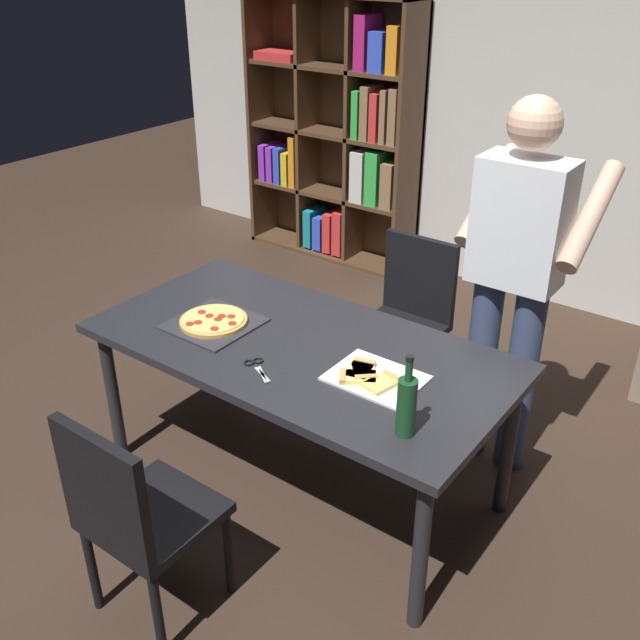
# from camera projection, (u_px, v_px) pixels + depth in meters

# --- Properties ---
(ground_plane) EXTENTS (12.00, 12.00, 0.00)m
(ground_plane) POSITION_uv_depth(u_px,v_px,m) (301.00, 480.00, 3.42)
(ground_plane) COLOR #38281E
(back_wall) EXTENTS (6.40, 0.10, 2.80)m
(back_wall) POSITION_uv_depth(u_px,v_px,m) (547.00, 93.00, 4.60)
(back_wall) COLOR silver
(back_wall) RESTS_ON ground_plane
(dining_table) EXTENTS (1.84, 0.92, 0.75)m
(dining_table) POSITION_uv_depth(u_px,v_px,m) (299.00, 357.00, 3.10)
(dining_table) COLOR #232328
(dining_table) RESTS_ON ground_plane
(chair_near_camera) EXTENTS (0.42, 0.42, 0.90)m
(chair_near_camera) POSITION_uv_depth(u_px,v_px,m) (134.00, 511.00, 2.51)
(chair_near_camera) COLOR black
(chair_near_camera) RESTS_ON ground_plane
(chair_far_side) EXTENTS (0.42, 0.42, 0.90)m
(chair_far_side) POSITION_uv_depth(u_px,v_px,m) (408.00, 311.00, 3.85)
(chair_far_side) COLOR black
(chair_far_side) RESTS_ON ground_plane
(bookshelf) EXTENTS (1.40, 0.35, 1.95)m
(bookshelf) POSITION_uv_depth(u_px,v_px,m) (340.00, 137.00, 5.43)
(bookshelf) COLOR #513823
(bookshelf) RESTS_ON ground_plane
(person_serving_pizza) EXTENTS (0.55, 0.54, 1.75)m
(person_serving_pizza) POSITION_uv_depth(u_px,v_px,m) (516.00, 271.00, 3.13)
(person_serving_pizza) COLOR #38476B
(person_serving_pizza) RESTS_ON ground_plane
(pepperoni_pizza_on_tray) EXTENTS (0.36, 0.36, 0.04)m
(pepperoni_pizza_on_tray) POSITION_uv_depth(u_px,v_px,m) (214.00, 322.00, 3.21)
(pepperoni_pizza_on_tray) COLOR #2D2D33
(pepperoni_pizza_on_tray) RESTS_ON dining_table
(pizza_slices_on_towel) EXTENTS (0.36, 0.28, 0.03)m
(pizza_slices_on_towel) POSITION_uv_depth(u_px,v_px,m) (371.00, 376.00, 2.82)
(pizza_slices_on_towel) COLOR white
(pizza_slices_on_towel) RESTS_ON dining_table
(wine_bottle) EXTENTS (0.07, 0.07, 0.32)m
(wine_bottle) POSITION_uv_depth(u_px,v_px,m) (407.00, 405.00, 2.46)
(wine_bottle) COLOR #194723
(wine_bottle) RESTS_ON dining_table
(kitchen_scissors) EXTENTS (0.19, 0.14, 0.01)m
(kitchen_scissors) POSITION_uv_depth(u_px,v_px,m) (257.00, 366.00, 2.90)
(kitchen_scissors) COLOR silver
(kitchen_scissors) RESTS_ON dining_table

